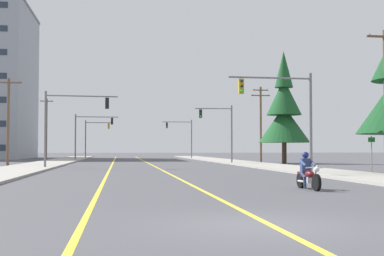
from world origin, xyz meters
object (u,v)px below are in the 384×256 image
object	(u,v)px
motorcycle_with_rider	(308,174)
utility_pole_left_near	(8,120)
traffic_signal_far_right	(183,133)
conifer_tree_right_verge_far	(284,112)
traffic_signal_mid_left	(88,130)
traffic_signal_far_left	(93,133)
traffic_signal_mid_right	(221,126)
traffic_signal_near_right	(287,107)
utility_pole_right_far	(261,121)
utility_pole_left_far	(46,128)
street_sign	(372,150)
traffic_signal_near_left	(67,117)

from	to	relation	value
motorcycle_with_rider	utility_pole_left_near	distance (m)	36.00
traffic_signal_far_right	conifer_tree_right_verge_far	world-z (taller)	conifer_tree_right_verge_far
traffic_signal_mid_left	traffic_signal_far_left	distance (m)	15.43
traffic_signal_mid_right	traffic_signal_mid_left	world-z (taller)	same
traffic_signal_near_right	motorcycle_with_rider	bearing A→B (deg)	-104.18
utility_pole_right_far	conifer_tree_right_verge_far	distance (m)	6.88
motorcycle_with_rider	traffic_signal_far_left	xyz separation A→B (m)	(-11.52, 67.12, 3.48)
motorcycle_with_rider	conifer_tree_right_verge_far	size ratio (longest dim) A/B	0.18
motorcycle_with_rider	traffic_signal_far_left	size ratio (longest dim) A/B	0.35
utility_pole_left_far	traffic_signal_far_right	bearing A→B (deg)	5.69
motorcycle_with_rider	utility_pole_right_far	distance (m)	43.03
traffic_signal_near_right	street_sign	distance (m)	6.28
traffic_signal_near_left	utility_pole_left_far	distance (m)	38.18
traffic_signal_near_left	traffic_signal_mid_right	bearing A→B (deg)	37.86
traffic_signal_mid_left	utility_pole_left_far	size ratio (longest dim) A/B	0.68
traffic_signal_far_right	traffic_signal_mid_right	bearing A→B (deg)	-88.57
traffic_signal_near_left	traffic_signal_far_right	world-z (taller)	same
traffic_signal_near_right	traffic_signal_near_left	bearing A→B (deg)	138.42
traffic_signal_mid_right	street_sign	distance (m)	24.22
traffic_signal_mid_right	utility_pole_right_far	world-z (taller)	utility_pole_right_far
utility_pole_left_near	traffic_signal_far_left	bearing A→B (deg)	80.43
street_sign	utility_pole_left_near	bearing A→B (deg)	142.94
traffic_signal_near_left	street_sign	size ratio (longest dim) A/B	2.58
traffic_signal_mid_left	traffic_signal_near_left	bearing A→B (deg)	-90.03
traffic_signal_near_left	traffic_signal_far_right	bearing A→B (deg)	70.35
traffic_signal_far_right	utility_pole_left_near	size ratio (longest dim) A/B	0.76
traffic_signal_far_right	street_sign	bearing A→B (deg)	-83.68
utility_pole_left_near	traffic_signal_near_left	bearing A→B (deg)	-51.27
traffic_signal_near_left	utility_pole_left_far	bearing A→B (deg)	100.11
traffic_signal_mid_right	utility_pole_left_far	xyz separation A→B (m)	(-21.57, 26.03, 0.70)
motorcycle_with_rider	utility_pole_left_far	xyz separation A→B (m)	(-18.15, 61.14, 4.16)
utility_pole_right_far	traffic_signal_near_left	bearing A→B (deg)	-139.06
utility_pole_left_far	street_sign	bearing A→B (deg)	-61.80
traffic_signal_near_right	traffic_signal_mid_left	world-z (taller)	same
motorcycle_with_rider	utility_pole_left_near	world-z (taller)	utility_pole_left_near
utility_pole_left_near	traffic_signal_mid_left	bearing A→B (deg)	73.31
traffic_signal_near_left	conifer_tree_right_verge_far	bearing A→B (deg)	27.69
traffic_signal_near_right	utility_pole_left_near	size ratio (longest dim) A/B	0.76
conifer_tree_right_verge_far	street_sign	xyz separation A→B (m)	(-1.81, -23.39, -4.07)
motorcycle_with_rider	conifer_tree_right_verge_far	distance (m)	36.75
traffic_signal_far_left	utility_pole_left_far	distance (m)	8.96
utility_pole_right_far	utility_pole_left_far	world-z (taller)	utility_pole_left_far
utility_pole_left_near	utility_pole_right_far	xyz separation A→B (m)	(27.10, 10.55, 0.57)
traffic_signal_near_right	traffic_signal_far_right	world-z (taller)	same
motorcycle_with_rider	utility_pole_left_far	bearing A→B (deg)	106.53
traffic_signal_near_right	traffic_signal_near_left	distance (m)	19.00
traffic_signal_far_right	traffic_signal_far_left	size ratio (longest dim) A/B	1.00
traffic_signal_far_right	street_sign	xyz separation A→B (m)	(5.72, -51.66, -2.59)
traffic_signal_near_left	conifer_tree_right_verge_far	world-z (taller)	conifer_tree_right_verge_far
traffic_signal_near_right	utility_pole_right_far	distance (m)	31.54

